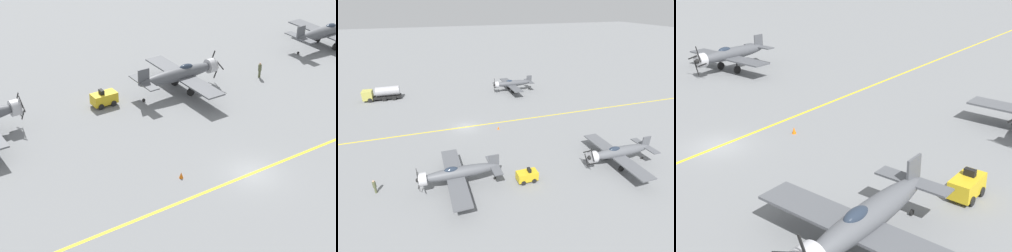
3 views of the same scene
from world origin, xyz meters
The scene contains 9 objects.
ground_plane centered at (0.00, 0.00, 0.00)m, with size 400.00×400.00×0.00m, color slate.
taxiway_stripe centered at (0.00, 0.00, 0.00)m, with size 0.30×160.00×0.01m, color yellow.
airplane_near_right centered at (16.61, -14.74, 2.01)m, with size 12.00×9.98×3.72m.
airplane_near_left centered at (-18.36, -17.63, 2.01)m, with size 12.00×9.98×3.65m.
airplane_mid_left centered at (-16.27, 3.78, 2.01)m, with size 12.00×9.98×3.69m.
fuel_tanker centered at (20.17, 15.40, 1.51)m, with size 2.67×8.00×2.98m.
tow_tractor centered at (-17.82, -4.56, 0.79)m, with size 1.57×2.60×1.79m.
ground_crew_walking centered at (-14.34, 13.30, 0.98)m, with size 0.39×0.39×1.80m.
traffic_cone centered at (-2.70, -5.34, 0.28)m, with size 0.36×0.36×0.55m, color orange.
Camera 2 is at (-42.45, 6.36, 20.66)m, focal length 28.00 mm.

